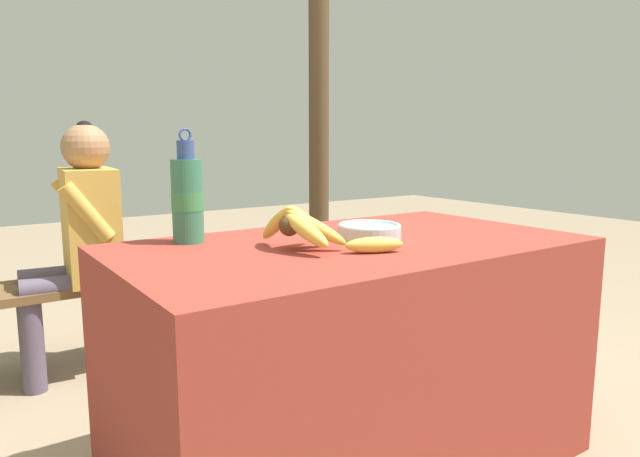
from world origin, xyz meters
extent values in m
cube|color=maroon|center=(0.00, 0.00, 0.35)|extent=(1.36, 0.77, 0.70)
sphere|color=#4C381E|center=(-0.23, -0.02, 0.77)|extent=(0.06, 0.06, 0.06)
ellipsoid|color=#E0C64C|center=(-0.21, -0.08, 0.76)|extent=(0.08, 0.17, 0.11)
ellipsoid|color=#E0C64C|center=(-0.17, -0.05, 0.76)|extent=(0.17, 0.13, 0.13)
ellipsoid|color=#E0C64C|center=(-0.17, -0.02, 0.77)|extent=(0.15, 0.04, 0.14)
ellipsoid|color=#E0C64C|center=(-0.18, 0.02, 0.76)|extent=(0.14, 0.11, 0.12)
ellipsoid|color=#E0C64C|center=(-0.22, 0.05, 0.77)|extent=(0.04, 0.17, 0.14)
cylinder|color=silver|center=(0.06, 0.00, 0.72)|extent=(0.19, 0.19, 0.04)
torus|color=silver|center=(0.06, 0.00, 0.74)|extent=(0.19, 0.19, 0.01)
cylinder|color=#337556|center=(-0.40, 0.26, 0.82)|extent=(0.09, 0.09, 0.24)
cylinder|color=#38844C|center=(-0.40, 0.26, 0.82)|extent=(0.09, 0.09, 0.05)
cylinder|color=#33477F|center=(-0.40, 0.26, 0.97)|extent=(0.05, 0.05, 0.05)
torus|color=#33477F|center=(-0.40, 0.26, 1.01)|extent=(0.04, 0.01, 0.04)
ellipsoid|color=#E0C64C|center=(-0.05, -0.16, 0.72)|extent=(0.16, 0.10, 0.04)
cube|color=brown|center=(-0.21, 1.21, 0.39)|extent=(1.67, 0.32, 0.04)
cube|color=brown|center=(0.52, 1.09, 0.19)|extent=(0.06, 0.06, 0.37)
cube|color=brown|center=(0.52, 1.33, 0.19)|extent=(0.06, 0.06, 0.37)
cylinder|color=#564C60|center=(-0.73, 1.11, 0.20)|extent=(0.09, 0.09, 0.41)
cylinder|color=#564C60|center=(-0.62, 1.09, 0.41)|extent=(0.31, 0.12, 0.09)
cylinder|color=#564C60|center=(-0.72, 1.29, 0.20)|extent=(0.09, 0.09, 0.41)
cylinder|color=#564C60|center=(-0.60, 1.28, 0.41)|extent=(0.31, 0.12, 0.09)
cube|color=gold|center=(-0.47, 1.17, 0.64)|extent=(0.23, 0.36, 0.47)
cylinder|color=gold|center=(-0.52, 1.02, 0.71)|extent=(0.21, 0.08, 0.25)
cylinder|color=gold|center=(-0.49, 1.34, 0.71)|extent=(0.21, 0.08, 0.25)
sphere|color=#9E704C|center=(-0.47, 1.17, 0.96)|extent=(0.19, 0.19, 0.19)
sphere|color=black|center=(-0.47, 1.17, 1.03)|extent=(0.07, 0.07, 0.07)
sphere|color=#4C381E|center=(0.25, 1.21, 0.47)|extent=(0.05, 0.05, 0.05)
ellipsoid|color=#9EB24C|center=(0.27, 1.15, 0.47)|extent=(0.10, 0.16, 0.10)
ellipsoid|color=#9EB24C|center=(0.29, 1.16, 0.46)|extent=(0.13, 0.14, 0.10)
ellipsoid|color=#9EB24C|center=(0.30, 1.19, 0.46)|extent=(0.14, 0.08, 0.10)
ellipsoid|color=#9EB24C|center=(0.30, 1.22, 0.46)|extent=(0.14, 0.08, 0.11)
ellipsoid|color=#9EB24C|center=(0.29, 1.26, 0.46)|extent=(0.13, 0.16, 0.09)
ellipsoid|color=#9EB24C|center=(0.24, 1.26, 0.47)|extent=(0.05, 0.15, 0.13)
cylinder|color=#4C3823|center=(0.99, 1.62, 1.22)|extent=(0.12, 0.12, 2.44)
camera|label=1|loc=(-1.01, -1.31, 1.00)|focal=32.00mm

